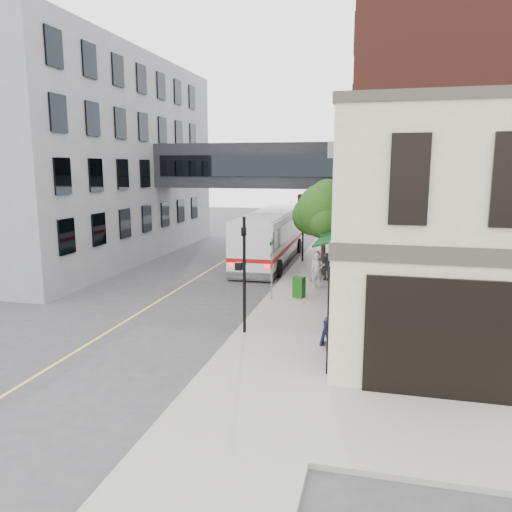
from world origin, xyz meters
The scene contains 17 objects.
ground centered at (0.00, 0.00, 0.00)m, with size 120.00×120.00×0.00m, color #38383A.
sidewalk_main centered at (2.00, 14.00, 0.07)m, with size 4.00×60.00×0.15m, color gray.
corner_building centered at (8.97, 2.00, 4.21)m, with size 10.19×8.12×8.45m.
brick_building centered at (9.98, 15.00, 6.99)m, with size 13.76×18.00×14.00m.
opposite_building centered at (-17.00, 16.00, 7.00)m, with size 14.00×24.00×14.00m, color slate.
skyway_bridge centered at (-3.00, 18.00, 6.50)m, with size 14.00×3.18×3.00m.
traffic_signal_near centered at (0.37, 2.00, 2.98)m, with size 0.44×0.22×4.60m.
traffic_signal_far centered at (0.26, 17.00, 3.34)m, with size 0.53×0.28×4.50m.
street_sign_pole centered at (0.39, 7.00, 1.93)m, with size 0.08×0.75×3.00m.
street_tree centered at (2.19, 13.22, 3.91)m, with size 3.80×3.20×5.60m.
lane_marking centered at (-5.00, 10.00, 0.01)m, with size 0.12×40.00×0.01m, color #D8CC4C.
bus centered at (-1.79, 16.92, 1.88)m, with size 3.21×12.49×3.35m.
pedestrian_a centered at (2.24, 9.94, 1.06)m, with size 0.66×0.43×1.81m, color silver.
pedestrian_b centered at (2.09, 11.43, 1.00)m, with size 0.82×0.64×1.70m, color pink.
pedestrian_c centered at (2.54, 11.71, 0.93)m, with size 1.01×0.58×1.56m, color #22222A.
newspaper_box centered at (1.63, 7.68, 0.66)m, with size 0.51×0.45×1.02m, color #164E12.
sandwich_board centered at (3.60, 1.44, 0.63)m, with size 0.34×0.53×0.95m, color black.
Camera 1 is at (5.25, -15.84, 6.51)m, focal length 35.00 mm.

